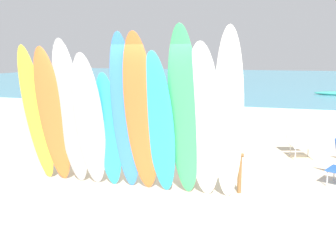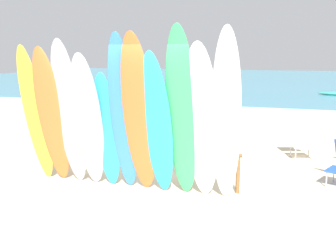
{
  "view_description": "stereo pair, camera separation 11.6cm",
  "coord_description": "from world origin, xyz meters",
  "px_view_note": "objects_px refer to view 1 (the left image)",
  "views": [
    {
      "loc": [
        2.6,
        -6.52,
        2.36
      ],
      "look_at": [
        0.0,
        2.03,
        0.91
      ],
      "focal_mm": 41.95,
      "sensor_mm": 36.0,
      "label": 1
    },
    {
      "loc": [
        2.71,
        -6.48,
        2.36
      ],
      "look_at": [
        0.0,
        2.03,
        0.91
      ],
      "focal_mm": 41.95,
      "sensor_mm": 36.0,
      "label": 2
    }
  ],
  "objects_px": {
    "surfboard_rack": "(136,153)",
    "surfboard_blue_5": "(125,114)",
    "beachgoer_midbeach": "(142,98)",
    "surfboard_white_10": "(229,117)",
    "surfboard_teal_4": "(108,131)",
    "beachgoer_strolling": "(193,104)",
    "surfboard_grey_3": "(89,122)",
    "surfboard_green_8": "(184,114)",
    "surfboard_orange_6": "(141,115)",
    "surfboard_teal_7": "(159,125)",
    "beach_chair_red": "(300,138)",
    "surfboard_grey_2": "(71,114)",
    "surfboard_white_9": "(204,123)",
    "surfboard_yellow_0": "(36,115)",
    "surfboard_orange_1": "(53,117)"
  },
  "relations": [
    {
      "from": "surfboard_grey_2",
      "to": "surfboard_teal_4",
      "type": "relative_size",
      "value": 1.29
    },
    {
      "from": "surfboard_blue_5",
      "to": "surfboard_orange_6",
      "type": "distance_m",
      "value": 0.31
    },
    {
      "from": "surfboard_teal_7",
      "to": "surfboard_white_9",
      "type": "relative_size",
      "value": 0.95
    },
    {
      "from": "surfboard_teal_4",
      "to": "beachgoer_midbeach",
      "type": "height_order",
      "value": "surfboard_teal_4"
    },
    {
      "from": "surfboard_teal_4",
      "to": "beachgoer_strolling",
      "type": "bearing_deg",
      "value": 88.2
    },
    {
      "from": "surfboard_rack",
      "to": "surfboard_teal_7",
      "type": "height_order",
      "value": "surfboard_teal_7"
    },
    {
      "from": "surfboard_rack",
      "to": "surfboard_blue_5",
      "type": "bearing_deg",
      "value": -87.23
    },
    {
      "from": "surfboard_rack",
      "to": "surfboard_blue_5",
      "type": "xyz_separation_m",
      "value": [
        0.03,
        -0.52,
        0.79
      ]
    },
    {
      "from": "surfboard_white_9",
      "to": "surfboard_green_8",
      "type": "bearing_deg",
      "value": -172.77
    },
    {
      "from": "surfboard_rack",
      "to": "surfboard_green_8",
      "type": "height_order",
      "value": "surfboard_green_8"
    },
    {
      "from": "surfboard_orange_6",
      "to": "beachgoer_strolling",
      "type": "height_order",
      "value": "surfboard_orange_6"
    },
    {
      "from": "surfboard_grey_3",
      "to": "beachgoer_strolling",
      "type": "xyz_separation_m",
      "value": [
        0.53,
        5.52,
        -0.34
      ]
    },
    {
      "from": "beach_chair_red",
      "to": "surfboard_rack",
      "type": "bearing_deg",
      "value": -152.97
    },
    {
      "from": "surfboard_rack",
      "to": "surfboard_orange_6",
      "type": "bearing_deg",
      "value": -60.07
    },
    {
      "from": "surfboard_grey_3",
      "to": "surfboard_white_9",
      "type": "xyz_separation_m",
      "value": [
        2.02,
        -0.0,
        0.08
      ]
    },
    {
      "from": "beach_chair_red",
      "to": "beachgoer_midbeach",
      "type": "bearing_deg",
      "value": 134.79
    },
    {
      "from": "surfboard_orange_1",
      "to": "surfboard_green_8",
      "type": "bearing_deg",
      "value": -4.59
    },
    {
      "from": "surfboard_blue_5",
      "to": "surfboard_green_8",
      "type": "distance_m",
      "value": 1.03
    },
    {
      "from": "surfboard_grey_2",
      "to": "surfboard_white_9",
      "type": "relative_size",
      "value": 1.03
    },
    {
      "from": "surfboard_rack",
      "to": "surfboard_white_10",
      "type": "bearing_deg",
      "value": -16.47
    },
    {
      "from": "beachgoer_strolling",
      "to": "surfboard_orange_1",
      "type": "bearing_deg",
      "value": -58.08
    },
    {
      "from": "surfboard_rack",
      "to": "surfboard_teal_4",
      "type": "distance_m",
      "value": 0.71
    },
    {
      "from": "surfboard_yellow_0",
      "to": "surfboard_rack",
      "type": "bearing_deg",
      "value": 20.65
    },
    {
      "from": "surfboard_blue_5",
      "to": "beachgoer_midbeach",
      "type": "distance_m",
      "value": 6.33
    },
    {
      "from": "surfboard_grey_2",
      "to": "surfboard_teal_7",
      "type": "distance_m",
      "value": 1.64
    },
    {
      "from": "surfboard_white_9",
      "to": "surfboard_blue_5",
      "type": "bearing_deg",
      "value": -177.65
    },
    {
      "from": "beachgoer_midbeach",
      "to": "surfboard_teal_7",
      "type": "bearing_deg",
      "value": 0.8
    },
    {
      "from": "surfboard_yellow_0",
      "to": "surfboard_blue_5",
      "type": "bearing_deg",
      "value": 3.82
    },
    {
      "from": "beachgoer_midbeach",
      "to": "surfboard_white_10",
      "type": "bearing_deg",
      "value": 9.29
    },
    {
      "from": "surfboard_white_10",
      "to": "surfboard_grey_2",
      "type": "bearing_deg",
      "value": 174.49
    },
    {
      "from": "surfboard_grey_2",
      "to": "surfboard_teal_7",
      "type": "height_order",
      "value": "surfboard_grey_2"
    },
    {
      "from": "surfboard_grey_2",
      "to": "surfboard_teal_7",
      "type": "relative_size",
      "value": 1.09
    },
    {
      "from": "surfboard_teal_4",
      "to": "surfboard_teal_7",
      "type": "height_order",
      "value": "surfboard_teal_7"
    },
    {
      "from": "surfboard_yellow_0",
      "to": "surfboard_blue_5",
      "type": "xyz_separation_m",
      "value": [
        1.76,
        -0.04,
        0.1
      ]
    },
    {
      "from": "surfboard_orange_6",
      "to": "beachgoer_midbeach",
      "type": "xyz_separation_m",
      "value": [
        -2.27,
        6.04,
        -0.45
      ]
    },
    {
      "from": "surfboard_grey_3",
      "to": "surfboard_blue_5",
      "type": "relative_size",
      "value": 0.88
    },
    {
      "from": "surfboard_grey_3",
      "to": "beachgoer_strolling",
      "type": "relative_size",
      "value": 1.65
    },
    {
      "from": "surfboard_yellow_0",
      "to": "surfboard_grey_2",
      "type": "relative_size",
      "value": 0.96
    },
    {
      "from": "surfboard_blue_5",
      "to": "surfboard_orange_6",
      "type": "height_order",
      "value": "surfboard_orange_6"
    },
    {
      "from": "surfboard_teal_7",
      "to": "beach_chair_red",
      "type": "relative_size",
      "value": 2.96
    },
    {
      "from": "surfboard_blue_5",
      "to": "surfboard_green_8",
      "type": "xyz_separation_m",
      "value": [
        1.03,
        -0.03,
        0.05
      ]
    },
    {
      "from": "surfboard_teal_4",
      "to": "surfboard_orange_6",
      "type": "bearing_deg",
      "value": -12.06
    },
    {
      "from": "surfboard_teal_4",
      "to": "beachgoer_strolling",
      "type": "xyz_separation_m",
      "value": [
        0.22,
        5.41,
        -0.18
      ]
    },
    {
      "from": "surfboard_rack",
      "to": "surfboard_orange_6",
      "type": "distance_m",
      "value": 1.03
    },
    {
      "from": "surfboard_blue_5",
      "to": "surfboard_grey_3",
      "type": "bearing_deg",
      "value": 175.59
    },
    {
      "from": "surfboard_yellow_0",
      "to": "surfboard_green_8",
      "type": "bearing_deg",
      "value": 3.63
    },
    {
      "from": "surfboard_teal_4",
      "to": "surfboard_grey_3",
      "type": "bearing_deg",
      "value": -160.5
    },
    {
      "from": "surfboard_grey_3",
      "to": "surfboard_yellow_0",
      "type": "bearing_deg",
      "value": 172.59
    },
    {
      "from": "surfboard_grey_3",
      "to": "surfboard_teal_7",
      "type": "relative_size",
      "value": 0.99
    },
    {
      "from": "surfboard_orange_1",
      "to": "surfboard_white_10",
      "type": "distance_m",
      "value": 3.12
    }
  ]
}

